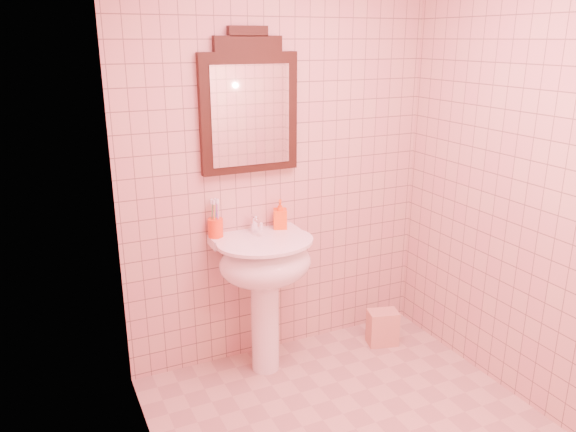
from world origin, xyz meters
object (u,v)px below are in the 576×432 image
pedestal_sink (265,272)px  towel (383,328)px  mirror (249,107)px  soap_dispenser (280,214)px  toothbrush_cup (216,227)px

pedestal_sink → towel: (0.83, -0.06, -0.54)m
pedestal_sink → mirror: mirror is taller
soap_dispenser → towel: size_ratio=0.76×
toothbrush_cup → soap_dispenser: (0.41, -0.02, 0.03)m
toothbrush_cup → soap_dispenser: size_ratio=1.14×
pedestal_sink → mirror: bearing=90.0°
mirror → towel: (0.83, -0.26, -1.49)m
pedestal_sink → toothbrush_cup: 0.39m
toothbrush_cup → pedestal_sink: bearing=-36.0°
toothbrush_cup → soap_dispenser: 0.41m
mirror → soap_dispenser: bearing=-16.0°
towel → toothbrush_cup: bearing=167.9°
mirror → towel: 1.73m
mirror → soap_dispenser: size_ratio=4.55×
pedestal_sink → soap_dispenser: bearing=41.9°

